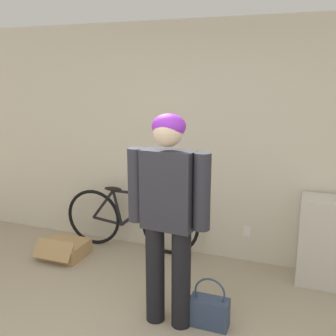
{
  "coord_description": "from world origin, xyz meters",
  "views": [
    {
      "loc": [
        1.16,
        -1.67,
        2.02
      ],
      "look_at": [
        0.13,
        1.06,
        1.33
      ],
      "focal_mm": 42.0,
      "sensor_mm": 36.0,
      "label": 1
    }
  ],
  "objects": [
    {
      "name": "cardboard_box",
      "position": [
        -1.43,
        1.81,
        0.09
      ],
      "size": [
        0.49,
        0.48,
        0.25
      ],
      "color": "tan",
      "rests_on": "ground_plane"
    },
    {
      "name": "handbag",
      "position": [
        0.47,
        1.13,
        0.14
      ],
      "size": [
        0.32,
        0.15,
        0.43
      ],
      "color": "#334260",
      "rests_on": "ground_plane"
    },
    {
      "name": "person",
      "position": [
        0.13,
        1.07,
        1.02
      ],
      "size": [
        0.68,
        0.25,
        1.75
      ],
      "rotation": [
        0.0,
        0.0,
        -0.08
      ],
      "color": "black",
      "rests_on": "ground_plane"
    },
    {
      "name": "wall_back",
      "position": [
        0.0,
        2.46,
        1.3
      ],
      "size": [
        8.0,
        0.07,
        2.6
      ],
      "color": "beige",
      "rests_on": "ground_plane"
    },
    {
      "name": "bicycle",
      "position": [
        -0.79,
        2.26,
        0.37
      ],
      "size": [
        1.66,
        0.46,
        0.76
      ],
      "rotation": [
        0.0,
        0.0,
        0.06
      ],
      "color": "black",
      "rests_on": "ground_plane"
    }
  ]
}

